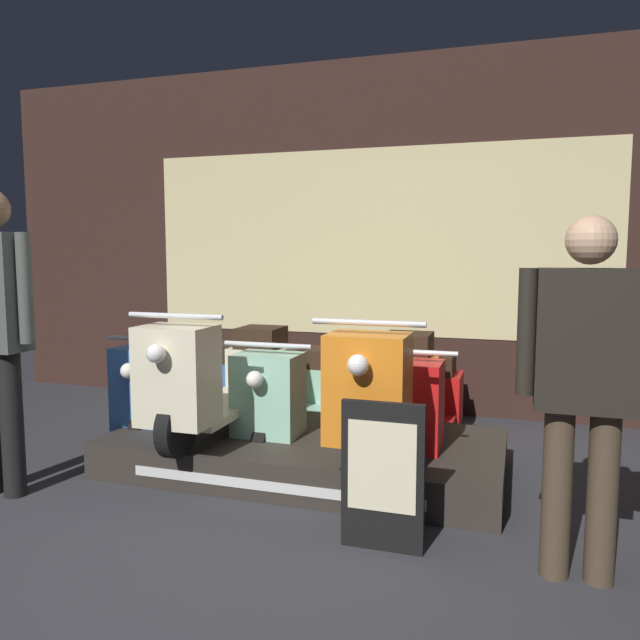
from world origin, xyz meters
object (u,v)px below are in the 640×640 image
(scooter_display_right, at_px, (391,388))
(scooter_backrow_2, at_px, (422,405))
(scooter_backrow_0, at_px, (193,388))
(person_right_browsing, at_px, (585,371))
(price_sign_board, at_px, (382,476))
(scooter_display_left, at_px, (226,377))
(scooter_backrow_1, at_px, (301,396))

(scooter_display_right, bearing_deg, scooter_backrow_2, 79.11)
(scooter_display_right, height_order, scooter_backrow_0, scooter_display_right)
(person_right_browsing, bearing_deg, scooter_backrow_2, 121.17)
(scooter_backrow_0, distance_m, price_sign_board, 2.46)
(scooter_display_left, xyz_separation_m, person_right_browsing, (2.21, -0.96, 0.35))
(scooter_backrow_1, bearing_deg, price_sign_board, -57.71)
(scooter_display_right, height_order, person_right_browsing, person_right_browsing)
(scooter_backrow_0, relative_size, scooter_backrow_2, 1.00)
(scooter_display_right, xyz_separation_m, scooter_backrow_2, (0.11, 0.58, -0.24))
(scooter_display_right, relative_size, price_sign_board, 2.35)
(scooter_backrow_0, bearing_deg, scooter_backrow_1, 0.00)
(scooter_backrow_1, bearing_deg, scooter_display_left, -120.61)
(scooter_display_left, relative_size, scooter_backrow_2, 1.00)
(scooter_display_right, distance_m, person_right_browsing, 1.46)
(scooter_display_left, height_order, scooter_backrow_0, scooter_display_left)
(scooter_backrow_0, bearing_deg, scooter_display_right, -18.24)
(person_right_browsing, bearing_deg, scooter_backrow_0, 151.16)
(scooter_display_left, xyz_separation_m, scooter_backrow_2, (1.28, 0.58, -0.24))
(scooter_backrow_2, bearing_deg, scooter_display_left, -155.61)
(scooter_backrow_0, bearing_deg, person_right_browsing, -28.84)
(scooter_backrow_0, xyz_separation_m, scooter_backrow_2, (1.87, 0.00, 0.00))
(scooter_backrow_0, relative_size, scooter_backrow_1, 1.00)
(price_sign_board, bearing_deg, scooter_backrow_1, 122.29)
(scooter_display_right, xyz_separation_m, scooter_backrow_1, (-0.82, 0.58, -0.24))
(person_right_browsing, height_order, price_sign_board, person_right_browsing)
(scooter_backrow_1, xyz_separation_m, scooter_backrow_2, (0.93, 0.00, 0.00))
(scooter_display_left, height_order, scooter_backrow_1, scooter_display_left)
(scooter_backrow_0, bearing_deg, scooter_backrow_2, 0.00)
(scooter_display_right, xyz_separation_m, price_sign_board, (0.15, -0.96, -0.22))
(person_right_browsing, bearing_deg, scooter_display_right, 137.30)
(scooter_backrow_0, bearing_deg, price_sign_board, -38.95)
(scooter_backrow_2, bearing_deg, scooter_display_right, -100.89)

